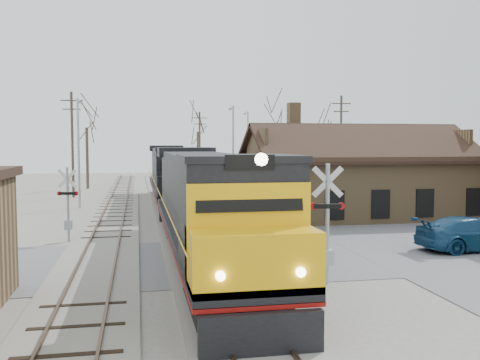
# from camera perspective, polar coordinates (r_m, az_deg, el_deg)

# --- Properties ---
(ground) EXTENTS (140.00, 140.00, 0.00)m
(ground) POSITION_cam_1_polar(r_m,az_deg,el_deg) (23.51, -3.79, -8.56)
(ground) COLOR #9A958B
(ground) RESTS_ON ground
(road) EXTENTS (60.00, 9.00, 0.03)m
(road) POSITION_cam_1_polar(r_m,az_deg,el_deg) (23.51, -3.79, -8.53)
(road) COLOR #5D5D62
(road) RESTS_ON ground
(track_main) EXTENTS (3.40, 90.00, 0.24)m
(track_main) POSITION_cam_1_polar(r_m,az_deg,el_deg) (38.21, -6.57, -3.61)
(track_main) COLOR #9A958B
(track_main) RESTS_ON ground
(track_siding) EXTENTS (3.40, 90.00, 0.24)m
(track_siding) POSITION_cam_1_polar(r_m,az_deg,el_deg) (38.15, -13.34, -3.71)
(track_siding) COLOR #9A958B
(track_siding) RESTS_ON ground
(depot) EXTENTS (15.20, 9.31, 7.90)m
(depot) POSITION_cam_1_polar(r_m,az_deg,el_deg) (37.89, 12.15, -0.18)
(depot) COLOR olive
(depot) RESTS_ON ground
(locomotive_lead) EXTENTS (3.24, 21.70, 4.82)m
(locomotive_lead) POSITION_cam_1_polar(r_m,az_deg,el_deg) (22.42, -3.60, -2.61)
(locomotive_lead) COLOR black
(locomotive_lead) RESTS_ON ground
(locomotive_trailing) EXTENTS (3.24, 21.70, 4.56)m
(locomotive_trailing) POSITION_cam_1_polar(r_m,az_deg,el_deg) (44.23, -7.21, 0.63)
(locomotive_trailing) COLOR black
(locomotive_trailing) RESTS_ON ground
(crossbuck_near) EXTENTS (1.24, 0.33, 4.37)m
(crossbuck_near) POSITION_cam_1_polar(r_m,az_deg,el_deg) (19.51, 9.28, -5.13)
(crossbuck_near) COLOR #A5A8AD
(crossbuck_near) RESTS_ON ground
(crossbuck_far) EXTENTS (1.09, 0.32, 3.86)m
(crossbuck_far) POSITION_cam_1_polar(r_m,az_deg,el_deg) (28.91, -17.88, -2.72)
(crossbuck_far) COLOR #A5A8AD
(crossbuck_far) RESTS_ON ground
(parked_car) EXTENTS (5.60, 2.37, 1.61)m
(parked_car) POSITION_cam_1_polar(r_m,az_deg,el_deg) (27.72, 23.67, -5.27)
(parked_car) COLOR navy
(parked_car) RESTS_ON ground
(streetlight_a) EXTENTS (0.25, 2.04, 8.53)m
(streetlight_a) POSITION_cam_1_polar(r_m,az_deg,el_deg) (43.42, -16.83, 3.42)
(streetlight_a) COLOR #A5A8AD
(streetlight_a) RESTS_ON ground
(streetlight_b) EXTENTS (0.25, 2.04, 8.35)m
(streetlight_b) POSITION_cam_1_polar(r_m,az_deg,el_deg) (47.60, -0.76, 3.52)
(streetlight_b) COLOR #A5A8AD
(streetlight_b) RESTS_ON ground
(streetlight_c) EXTENTS (0.25, 2.04, 8.53)m
(streetlight_c) POSITION_cam_1_polar(r_m,az_deg,el_deg) (58.87, 0.81, 3.70)
(streetlight_c) COLOR #A5A8AD
(streetlight_c) RESTS_ON ground
(utility_pole_a) EXTENTS (2.00, 0.24, 9.80)m
(utility_pole_a) POSITION_cam_1_polar(r_m,az_deg,el_deg) (52.06, -17.45, 3.84)
(utility_pole_a) COLOR #382D23
(utility_pole_a) RESTS_ON ground
(utility_pole_b) EXTENTS (2.00, 0.24, 9.18)m
(utility_pole_b) POSITION_cam_1_polar(r_m,az_deg,el_deg) (71.10, -4.32, 3.75)
(utility_pole_b) COLOR #382D23
(utility_pole_b) RESTS_ON ground
(utility_pole_c) EXTENTS (2.00, 0.24, 9.86)m
(utility_pole_c) POSITION_cam_1_polar(r_m,az_deg,el_deg) (55.24, 10.71, 3.98)
(utility_pole_c) COLOR #382D23
(utility_pole_c) RESTS_ON ground
(tree_b) EXTENTS (4.52, 4.52, 11.08)m
(tree_b) POSITION_cam_1_polar(r_m,az_deg,el_deg) (61.67, -16.06, 6.43)
(tree_b) COLOR #382D23
(tree_b) RESTS_ON ground
(tree_c) EXTENTS (4.36, 4.36, 10.68)m
(tree_c) POSITION_cam_1_polar(r_m,az_deg,el_deg) (69.31, -4.51, 6.05)
(tree_c) COLOR #382D23
(tree_c) RESTS_ON ground
(tree_d) EXTENTS (5.05, 5.05, 12.38)m
(tree_d) POSITION_cam_1_polar(r_m,az_deg,el_deg) (67.16, 3.81, 7.16)
(tree_d) COLOR #382D23
(tree_d) RESTS_ON ground
(tree_e) EXTENTS (3.88, 3.88, 9.51)m
(tree_e) POSITION_cam_1_polar(r_m,az_deg,el_deg) (65.08, 8.92, 5.41)
(tree_e) COLOR #382D23
(tree_e) RESTS_ON ground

